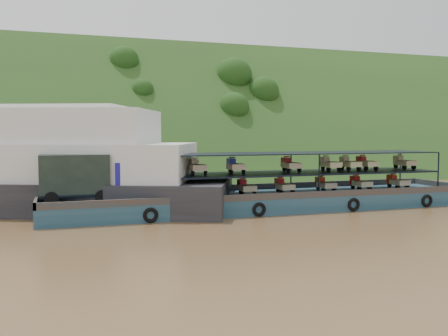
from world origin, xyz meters
name	(u,v)px	position (x,y,z in m)	size (l,w,h in m)	color
ground	(259,210)	(0.00, 0.00, 0.00)	(160.00, 160.00, 0.00)	brown
hillside	(167,174)	(0.00, 36.00, 0.00)	(140.00, 28.00, 28.00)	#1D3C15
cargo_barge	(252,195)	(-0.57, 0.20, 1.16)	(35.00, 7.18, 4.64)	#143849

